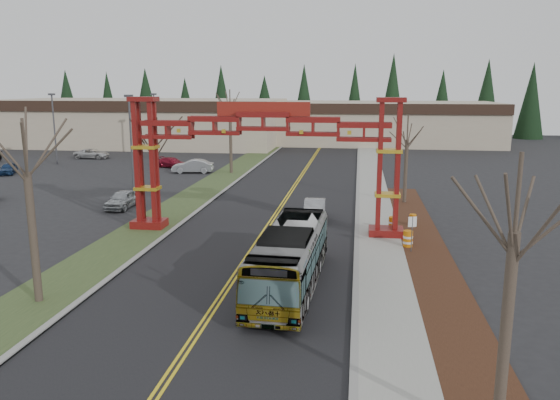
% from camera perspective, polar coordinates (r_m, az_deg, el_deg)
% --- Properties ---
extents(ground, '(200.00, 200.00, 0.00)m').
position_cam_1_polar(ground, '(20.17, -10.83, -16.66)').
color(ground, black).
rests_on(ground, ground).
extents(road, '(12.00, 110.00, 0.02)m').
position_cam_1_polar(road, '(43.21, -0.10, -0.99)').
color(road, black).
rests_on(road, ground).
extents(lane_line_left, '(0.12, 100.00, 0.01)m').
position_cam_1_polar(lane_line_left, '(43.22, -0.25, -0.97)').
color(lane_line_left, yellow).
rests_on(lane_line_left, road).
extents(lane_line_right, '(0.12, 100.00, 0.01)m').
position_cam_1_polar(lane_line_right, '(43.19, 0.06, -0.98)').
color(lane_line_right, yellow).
rests_on(lane_line_right, road).
extents(curb_right, '(0.30, 110.00, 0.15)m').
position_cam_1_polar(curb_right, '(42.77, 8.09, -1.16)').
color(curb_right, gray).
rests_on(curb_right, ground).
extents(sidewalk_right, '(2.60, 110.00, 0.14)m').
position_cam_1_polar(sidewalk_right, '(42.79, 10.03, -1.21)').
color(sidewalk_right, gray).
rests_on(sidewalk_right, ground).
extents(landscape_strip, '(2.60, 50.00, 0.12)m').
position_cam_1_polar(landscape_strip, '(28.64, 16.16, -8.05)').
color(landscape_strip, black).
rests_on(landscape_strip, ground).
extents(grass_median, '(4.00, 110.00, 0.08)m').
position_cam_1_polar(grass_median, '(45.03, -10.22, -0.62)').
color(grass_median, '#314623').
rests_on(grass_median, ground).
extents(curb_left, '(0.30, 110.00, 0.15)m').
position_cam_1_polar(curb_left, '(44.48, -7.96, -0.65)').
color(curb_left, gray).
rests_on(curb_left, ground).
extents(gateway_arch, '(18.20, 1.60, 8.90)m').
position_cam_1_polar(gateway_arch, '(35.42, -1.74, 5.99)').
color(gateway_arch, '#620D0C').
rests_on(gateway_arch, ground).
extents(retail_building_west, '(46.00, 22.30, 7.50)m').
position_cam_1_polar(retail_building_west, '(95.90, -14.06, 7.93)').
color(retail_building_west, tan).
rests_on(retail_building_west, ground).
extents(retail_building_east, '(38.00, 20.30, 7.00)m').
position_cam_1_polar(retail_building_east, '(96.93, 10.59, 7.97)').
color(retail_building_east, tan).
rests_on(retail_building_east, ground).
extents(conifer_treeline, '(116.10, 5.60, 13.00)m').
position_cam_1_polar(conifer_treeline, '(108.91, 5.20, 10.07)').
color(conifer_treeline, black).
rests_on(conifer_treeline, ground).
extents(transit_bus, '(2.93, 10.91, 3.02)m').
position_cam_1_polar(transit_bus, '(26.21, 1.07, -6.08)').
color(transit_bus, '#9DA0A4').
rests_on(transit_bus, ground).
extents(silver_sedan, '(1.73, 4.43, 1.44)m').
position_cam_1_polar(silver_sedan, '(40.08, 3.64, -0.99)').
color(silver_sedan, '#A5A8AD').
rests_on(silver_sedan, ground).
extents(parked_car_near_a, '(1.72, 4.18, 1.42)m').
position_cam_1_polar(parked_car_near_a, '(45.46, -16.14, 0.08)').
color(parked_car_near_a, '#A2A6A9').
rests_on(parked_car_near_a, ground).
extents(parked_car_mid_a, '(4.56, 3.20, 1.23)m').
position_cam_1_polar(parked_car_mid_a, '(66.99, -11.24, 3.85)').
color(parked_car_mid_a, maroon).
rests_on(parked_car_mid_a, ground).
extents(parked_car_mid_b, '(2.72, 3.93, 1.24)m').
position_cam_1_polar(parked_car_mid_b, '(67.89, -26.53, 2.95)').
color(parked_car_mid_b, navy).
rests_on(parked_car_mid_b, ground).
extents(parked_car_far_a, '(4.78, 2.16, 1.52)m').
position_cam_1_polar(parked_car_far_a, '(62.43, -9.11, 3.51)').
color(parked_car_far_a, '#B0B3B8').
rests_on(parked_car_far_a, ground).
extents(parked_car_far_b, '(4.70, 2.18, 1.30)m').
position_cam_1_polar(parked_car_far_b, '(78.51, -19.03, 4.60)').
color(parked_car_far_b, beige).
rests_on(parked_car_far_b, ground).
extents(bare_tree_median_near, '(3.52, 3.52, 8.24)m').
position_cam_1_polar(bare_tree_median_near, '(25.86, -24.92, 2.54)').
color(bare_tree_median_near, '#382D26').
rests_on(bare_tree_median_near, ground).
extents(bare_tree_median_mid, '(3.19, 3.19, 7.61)m').
position_cam_1_polar(bare_tree_median_mid, '(39.26, -12.93, 5.50)').
color(bare_tree_median_mid, '#382D26').
rests_on(bare_tree_median_mid, ground).
extents(bare_tree_median_far, '(3.44, 3.44, 9.27)m').
position_cam_1_polar(bare_tree_median_far, '(60.98, -5.23, 9.25)').
color(bare_tree_median_far, '#382D26').
rests_on(bare_tree_median_far, ground).
extents(bare_tree_right_near, '(3.06, 3.06, 7.98)m').
position_cam_1_polar(bare_tree_right_near, '(14.83, 23.31, -3.32)').
color(bare_tree_right_near, '#382D26').
rests_on(bare_tree_right_near, ground).
extents(bare_tree_right_far, '(2.99, 2.99, 7.27)m').
position_cam_1_polar(bare_tree_right_far, '(45.84, 13.14, 6.08)').
color(bare_tree_right_far, '#382D26').
rests_on(bare_tree_right_far, ground).
extents(light_pole_near, '(0.77, 0.38, 8.83)m').
position_cam_1_polar(light_pole_near, '(54.16, -15.33, 6.63)').
color(light_pole_near, '#3F3F44').
rests_on(light_pole_near, ground).
extents(light_pole_mid, '(0.76, 0.38, 8.77)m').
position_cam_1_polar(light_pole_mid, '(74.08, -22.55, 7.39)').
color(light_pole_mid, '#3F3F44').
rests_on(light_pole_mid, ground).
extents(light_pole_far, '(0.75, 0.38, 8.71)m').
position_cam_1_polar(light_pole_far, '(76.31, -12.96, 8.06)').
color(light_pole_far, '#3F3F44').
rests_on(light_pole_far, ground).
extents(street_sign, '(0.49, 0.18, 2.20)m').
position_cam_1_polar(street_sign, '(32.43, 13.64, -2.78)').
color(street_sign, '#3F3F44').
rests_on(street_sign, ground).
extents(barrel_south, '(0.59, 0.59, 1.10)m').
position_cam_1_polar(barrel_south, '(33.69, 13.22, -4.04)').
color(barrel_south, '#CE6E0B').
rests_on(barrel_south, ground).
extents(barrel_mid, '(0.57, 0.57, 1.06)m').
position_cam_1_polar(barrel_mid, '(37.14, 11.70, -2.53)').
color(barrel_mid, '#CE6E0B').
rests_on(barrel_mid, ground).
extents(barrel_north, '(0.49, 0.49, 0.90)m').
position_cam_1_polar(barrel_north, '(38.89, 13.69, -2.10)').
color(barrel_north, '#CE6E0B').
rests_on(barrel_north, ground).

